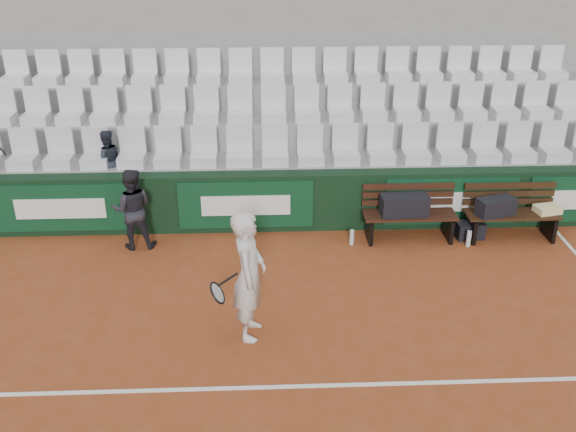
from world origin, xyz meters
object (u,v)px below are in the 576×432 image
object	(u,v)px
sports_bag_ground	(470,230)
sports_bag_left	(404,205)
water_bottle_far	(469,239)
bench_left	(409,226)
bench_right	(510,225)
tennis_player	(249,276)
sports_bag_right	(496,206)
spectator_c	(104,135)
ball_kid	(132,209)
water_bottle_near	(352,237)

from	to	relation	value
sports_bag_ground	sports_bag_left	bearing A→B (deg)	-179.96
sports_bag_ground	water_bottle_far	bearing A→B (deg)	-109.14
bench_left	bench_right	size ratio (longest dim) A/B	1.00
bench_left	tennis_player	bearing A→B (deg)	-135.87
bench_right	tennis_player	world-z (taller)	tennis_player
sports_bag_right	spectator_c	size ratio (longest dim) A/B	0.58
sports_bag_right	ball_kid	size ratio (longest dim) A/B	0.46
sports_bag_right	spectator_c	world-z (taller)	spectator_c
sports_bag_right	tennis_player	distance (m)	4.61
bench_left	water_bottle_far	size ratio (longest dim) A/B	5.63
tennis_player	water_bottle_far	bearing A→B (deg)	32.23
bench_left	sports_bag_left	bearing A→B (deg)	-178.70
bench_left	water_bottle_near	distance (m)	0.97
sports_bag_right	sports_bag_ground	bearing A→B (deg)	168.38
sports_bag_right	water_bottle_far	xyz separation A→B (m)	(-0.45, -0.22, -0.46)
bench_right	sports_bag_left	world-z (taller)	sports_bag_left
bench_left	sports_bag_ground	world-z (taller)	bench_left
bench_right	water_bottle_near	bearing A→B (deg)	-177.43
bench_right	sports_bag_left	size ratio (longest dim) A/B	1.97
bench_left	water_bottle_far	distance (m)	0.96
bench_left	sports_bag_left	size ratio (longest dim) A/B	1.97
water_bottle_near	spectator_c	bearing A→B (deg)	164.27
spectator_c	water_bottle_far	bearing A→B (deg)	146.09
sports_bag_ground	water_bottle_near	world-z (taller)	sports_bag_ground
sports_bag_left	sports_bag_right	world-z (taller)	sports_bag_left
bench_right	ball_kid	world-z (taller)	ball_kid
sports_bag_left	spectator_c	distance (m)	5.05
water_bottle_near	tennis_player	world-z (taller)	tennis_player
bench_left	sports_bag_ground	distance (m)	1.02
spectator_c	tennis_player	bearing A→B (deg)	103.24
spectator_c	sports_bag_ground	bearing A→B (deg)	148.98
ball_kid	bench_right	bearing A→B (deg)	175.67
bench_right	ball_kid	size ratio (longest dim) A/B	1.13
sports_bag_ground	tennis_player	xyz separation A→B (m)	(-3.57, -2.48, 0.72)
sports_bag_ground	ball_kid	bearing A→B (deg)	-179.18
sports_bag_ground	water_bottle_near	bearing A→B (deg)	-175.58
water_bottle_far	tennis_player	distance (m)	4.16
bench_right	water_bottle_far	xyz separation A→B (m)	(-0.75, -0.26, -0.09)
tennis_player	sports_bag_ground	bearing A→B (deg)	34.76
bench_left	sports_bag_right	xyz separation A→B (m)	(1.36, -0.07, 0.37)
spectator_c	ball_kid	bearing A→B (deg)	96.00
sports_bag_ground	spectator_c	distance (m)	6.23
bench_left	sports_bag_ground	bearing A→B (deg)	-0.09
sports_bag_ground	sports_bag_right	bearing A→B (deg)	-11.62
water_bottle_near	ball_kid	distance (m)	3.51
tennis_player	sports_bag_right	bearing A→B (deg)	31.56
water_bottle_far	tennis_player	xyz separation A→B (m)	(-3.47, -2.19, 0.72)
sports_bag_right	spectator_c	xyz separation A→B (m)	(-6.34, 1.05, 0.94)
water_bottle_near	sports_bag_right	bearing A→B (deg)	1.99
bench_left	spectator_c	xyz separation A→B (m)	(-4.97, 0.98, 1.30)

